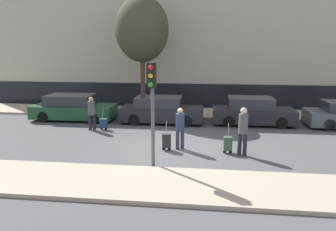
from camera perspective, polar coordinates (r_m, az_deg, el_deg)
name	(u,v)px	position (r m, az deg, el deg)	size (l,w,h in m)	color
ground_plane	(173,148)	(13.27, 0.92, -5.65)	(80.00, 80.00, 0.00)	#4C4C4F
sidewalk_near	(159,184)	(9.76, -1.52, -11.87)	(28.00, 2.50, 0.12)	tan
sidewalk_far	(186,113)	(20.02, 3.09, 0.49)	(28.00, 3.00, 0.12)	tan
building_facade	(190,38)	(23.38, 3.88, 13.29)	(28.00, 3.15, 9.22)	#B7AD99
parked_car_0	(73,108)	(18.96, -16.17, 1.24)	(4.53, 1.82, 1.41)	#194728
parked_car_1	(161,111)	(17.53, -1.17, 0.87)	(4.38, 1.83, 1.40)	black
parked_car_2	(252,112)	(17.67, 14.47, 0.61)	(4.16, 1.80, 1.43)	black
pedestrian_left	(92,111)	(16.29, -13.17, 0.70)	(0.34, 0.34, 1.64)	#23232D
trolley_left	(104,123)	(16.35, -11.16, -1.32)	(0.34, 0.29, 1.08)	navy
pedestrian_center	(180,126)	(12.86, 2.12, -1.86)	(0.34, 0.34, 1.66)	#383347
trolley_center	(167,141)	(12.85, -0.25, -4.41)	(0.34, 0.29, 1.21)	#262628
pedestrian_right	(243,128)	(12.41, 12.94, -2.18)	(0.34, 0.34, 1.82)	#23232D
trolley_right	(228,144)	(12.71, 10.38, -4.84)	(0.34, 0.29, 1.19)	#335138
traffic_light	(152,94)	(10.48, -2.81, 3.75)	(0.28, 0.47, 3.51)	#515154
bare_tree_near_crossing	(142,30)	(19.77, -4.54, 14.69)	(3.12, 3.12, 6.80)	#4C3826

